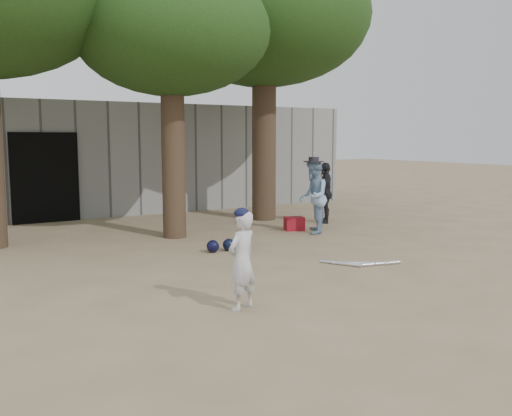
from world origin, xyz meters
TOP-DOWN VIEW (x-y plane):
  - ground at (0.00, 0.00)m, footprint 70.00×70.00m
  - boy_player at (-0.79, -0.89)m, footprint 0.51×0.42m
  - spectator_blue at (3.36, 3.06)m, footprint 0.95×0.98m
  - spectator_dark at (4.54, 4.11)m, footprint 0.80×0.91m
  - red_bag at (3.25, 3.60)m, footprint 0.51×0.45m
  - back_building at (-0.00, 10.33)m, footprint 16.00×5.24m
  - helmet_row at (0.84, 2.34)m, footprint 0.87×0.25m
  - bat_pile at (2.09, 0.15)m, footprint 1.08×0.80m
  - tree_row at (0.74, 5.02)m, footprint 11.40×5.80m

SIDE VIEW (x-z plane):
  - ground at x=0.00m, z-range 0.00..0.00m
  - bat_pile at x=2.09m, z-range 0.00..0.06m
  - helmet_row at x=0.84m, z-range 0.00..0.23m
  - red_bag at x=3.25m, z-range 0.00..0.30m
  - boy_player at x=-0.79m, z-range 0.00..1.21m
  - spectator_dark at x=4.54m, z-range 0.00..1.47m
  - spectator_blue at x=3.36m, z-range 0.00..1.59m
  - back_building at x=0.00m, z-range 0.00..3.00m
  - tree_row at x=0.74m, z-range 1.34..8.03m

